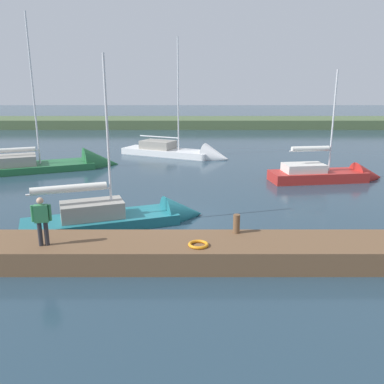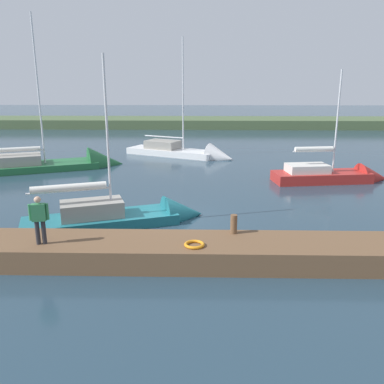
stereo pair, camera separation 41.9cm
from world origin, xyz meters
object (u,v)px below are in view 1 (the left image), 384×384
object	(u,v)px
mooring_post_far	(236,224)
sailboat_near_dock	(130,219)
life_ring_buoy	(198,244)
sailboat_behind_pier	(61,167)
sailboat_mid_channel	(333,177)
sailboat_outer_mooring	(184,154)
person_on_dock	(42,218)

from	to	relation	value
mooring_post_far	sailboat_near_dock	world-z (taller)	sailboat_near_dock
life_ring_buoy	sailboat_behind_pier	xyz separation A→B (m)	(9.48, -15.91, -0.70)
mooring_post_far	sailboat_mid_channel	distance (m)	13.27
sailboat_outer_mooring	sailboat_mid_channel	world-z (taller)	sailboat_outer_mooring
mooring_post_far	sailboat_behind_pier	bearing A→B (deg)	-53.69
sailboat_near_dock	life_ring_buoy	bearing A→B (deg)	-76.66
sailboat_outer_mooring	sailboat_behind_pier	size ratio (longest dim) A/B	0.89
sailboat_outer_mooring	sailboat_behind_pier	bearing A→B (deg)	-125.14
sailboat_near_dock	sailboat_mid_channel	bearing A→B (deg)	14.70
mooring_post_far	sailboat_near_dock	size ratio (longest dim) A/B	0.08
sailboat_outer_mooring	mooring_post_far	bearing A→B (deg)	-57.82
sailboat_mid_channel	life_ring_buoy	bearing A→B (deg)	-133.04
sailboat_outer_mooring	sailboat_behind_pier	world-z (taller)	sailboat_behind_pier
sailboat_mid_channel	sailboat_behind_pier	size ratio (longest dim) A/B	0.64
sailboat_outer_mooring	person_on_dock	world-z (taller)	sailboat_outer_mooring
person_on_dock	sailboat_mid_channel	bearing A→B (deg)	120.62
sailboat_outer_mooring	sailboat_mid_channel	distance (m)	12.67
sailboat_outer_mooring	sailboat_mid_channel	xyz separation A→B (m)	(-9.45, 8.44, -0.01)
sailboat_outer_mooring	sailboat_behind_pier	xyz separation A→B (m)	(8.61, 4.80, -0.10)
mooring_post_far	sailboat_behind_pier	size ratio (longest dim) A/B	0.06
sailboat_behind_pier	mooring_post_far	bearing A→B (deg)	-75.96
sailboat_mid_channel	sailboat_behind_pier	world-z (taller)	sailboat_behind_pier
life_ring_buoy	person_on_dock	bearing A→B (deg)	-0.68
sailboat_outer_mooring	sailboat_behind_pier	distance (m)	9.86
sailboat_mid_channel	sailboat_near_dock	distance (m)	13.92
sailboat_outer_mooring	sailboat_near_dock	distance (m)	16.50
life_ring_buoy	sailboat_outer_mooring	distance (m)	20.73
mooring_post_far	sailboat_behind_pier	distance (m)	18.30
mooring_post_far	life_ring_buoy	world-z (taller)	mooring_post_far
life_ring_buoy	sailboat_mid_channel	world-z (taller)	sailboat_mid_channel
sailboat_mid_channel	sailboat_near_dock	size ratio (longest dim) A/B	0.95
life_ring_buoy	person_on_dock	size ratio (longest dim) A/B	0.41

